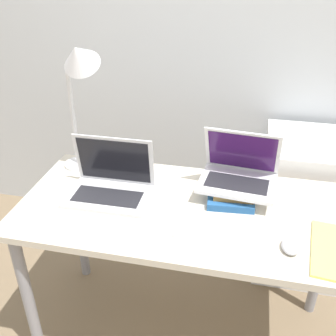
{
  "coord_description": "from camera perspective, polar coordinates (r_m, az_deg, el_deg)",
  "views": [
    {
      "loc": [
        0.21,
        -0.99,
        1.73
      ],
      "look_at": [
        -0.08,
        0.34,
        0.95
      ],
      "focal_mm": 42.0,
      "sensor_mm": 36.0,
      "label": 1
    }
  ],
  "objects": [
    {
      "name": "wall_back",
      "position": [
        2.34,
        7.42,
        20.18
      ],
      "size": [
        8.0,
        0.05,
        2.7
      ],
      "color": "silver",
      "rests_on": "ground_plane"
    },
    {
      "name": "desk",
      "position": [
        1.71,
        2.64,
        -8.31
      ],
      "size": [
        1.41,
        0.68,
        0.77
      ],
      "color": "beige",
      "rests_on": "ground_plane"
    },
    {
      "name": "laptop_left",
      "position": [
        1.73,
        -8.36,
        -2.33
      ],
      "size": [
        0.36,
        0.24,
        0.25
      ],
      "color": "silver",
      "rests_on": "desk"
    },
    {
      "name": "book_stack",
      "position": [
        1.73,
        9.22,
        -3.3
      ],
      "size": [
        0.21,
        0.27,
        0.06
      ],
      "color": "#235693",
      "rests_on": "desk"
    },
    {
      "name": "laptop_on_books",
      "position": [
        1.71,
        10.23,
        -0.63
      ],
      "size": [
        0.34,
        0.28,
        0.24
      ],
      "color": "silver",
      "rests_on": "book_stack"
    },
    {
      "name": "wireless_keyboard",
      "position": [
        1.51,
        7.13,
        -9.48
      ],
      "size": [
        0.33,
        0.15,
        0.01
      ],
      "color": "white",
      "rests_on": "desk"
    },
    {
      "name": "mouse",
      "position": [
        1.5,
        17.36,
        -10.75
      ],
      "size": [
        0.07,
        0.1,
        0.03
      ],
      "color": "#B2B2B7",
      "rests_on": "desk"
    },
    {
      "name": "desk_lamp",
      "position": [
        1.77,
        -12.9,
        13.39
      ],
      "size": [
        0.23,
        0.2,
        0.64
      ],
      "color": "white",
      "rests_on": "desk"
    },
    {
      "name": "mini_fridge",
      "position": [
        2.4,
        18.97,
        -5.28
      ],
      "size": [
        0.49,
        0.52,
        0.84
      ],
      "color": "white",
      "rests_on": "ground_plane"
    }
  ]
}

